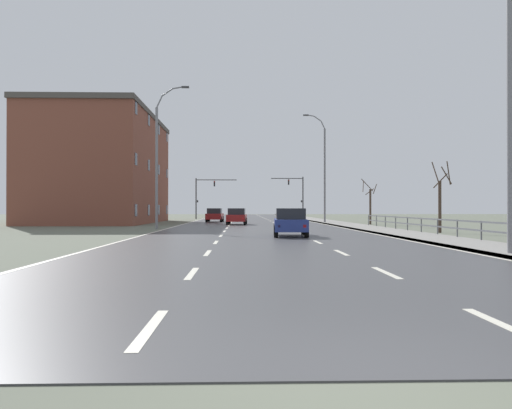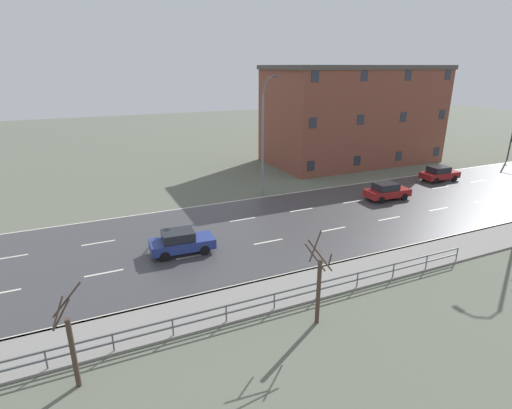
{
  "view_description": "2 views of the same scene",
  "coord_description": "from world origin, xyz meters",
  "px_view_note": "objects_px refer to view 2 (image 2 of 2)",
  "views": [
    {
      "loc": [
        -1.14,
        -4.46,
        1.58
      ],
      "look_at": [
        0.55,
        55.75,
        2.03
      ],
      "focal_mm": 34.86,
      "sensor_mm": 36.0,
      "label": 1
    },
    {
      "loc": [
        25.07,
        17.77,
        11.59
      ],
      "look_at": [
        0.0,
        29.11,
        2.01
      ],
      "focal_mm": 27.98,
      "sensor_mm": 36.0,
      "label": 2
    }
  ],
  "objects_px": {
    "car_distant": "(439,173)",
    "car_far_right": "(181,242)",
    "street_lamp_left_bank": "(263,139)",
    "car_mid_centre": "(387,191)",
    "brick_building": "(352,114)"
  },
  "relations": [
    {
      "from": "street_lamp_left_bank",
      "to": "car_distant",
      "type": "relative_size",
      "value": 2.61
    },
    {
      "from": "street_lamp_left_bank",
      "to": "brick_building",
      "type": "distance_m",
      "value": 18.63
    },
    {
      "from": "street_lamp_left_bank",
      "to": "car_far_right",
      "type": "relative_size",
      "value": 2.59
    },
    {
      "from": "car_mid_centre",
      "to": "brick_building",
      "type": "bearing_deg",
      "value": 158.23
    },
    {
      "from": "car_far_right",
      "to": "car_mid_centre",
      "type": "bearing_deg",
      "value": 102.38
    },
    {
      "from": "car_distant",
      "to": "car_far_right",
      "type": "bearing_deg",
      "value": -76.57
    },
    {
      "from": "street_lamp_left_bank",
      "to": "brick_building",
      "type": "relative_size",
      "value": 0.51
    },
    {
      "from": "street_lamp_left_bank",
      "to": "car_far_right",
      "type": "height_order",
      "value": "street_lamp_left_bank"
    },
    {
      "from": "street_lamp_left_bank",
      "to": "car_mid_centre",
      "type": "relative_size",
      "value": 2.6
    },
    {
      "from": "street_lamp_left_bank",
      "to": "car_distant",
      "type": "distance_m",
      "value": 20.0
    },
    {
      "from": "car_mid_centre",
      "to": "car_distant",
      "type": "xyz_separation_m",
      "value": [
        -2.63,
        9.46,
        0.0
      ]
    },
    {
      "from": "car_distant",
      "to": "car_far_right",
      "type": "height_order",
      "value": "same"
    },
    {
      "from": "car_distant",
      "to": "brick_building",
      "type": "distance_m",
      "value": 13.23
    },
    {
      "from": "car_mid_centre",
      "to": "car_distant",
      "type": "relative_size",
      "value": 1.0
    },
    {
      "from": "street_lamp_left_bank",
      "to": "car_distant",
      "type": "xyz_separation_m",
      "value": [
        3.17,
        19.23,
        -4.51
      ]
    }
  ]
}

